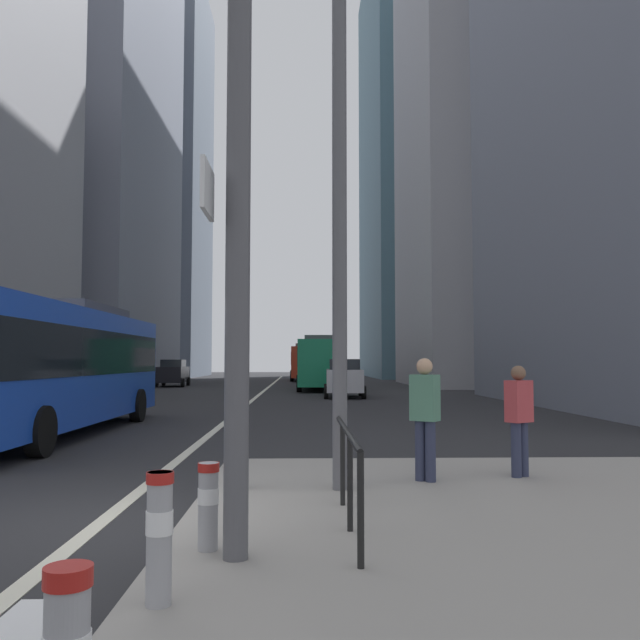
{
  "coord_description": "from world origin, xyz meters",
  "views": [
    {
      "loc": [
        2.3,
        -7.73,
        1.87
      ],
      "look_at": [
        3.47,
        33.76,
        4.42
      ],
      "focal_mm": 37.07,
      "sensor_mm": 36.0,
      "label": 1
    }
  ],
  "objects_px": {
    "city_bus_red_receding": "(319,361)",
    "car_oncoming_mid": "(173,373)",
    "pedestrian_waiting": "(425,412)",
    "street_lamp_post": "(339,113)",
    "pedestrian_walking": "(519,415)",
    "car_receding_near": "(344,378)",
    "bollard_back": "(239,450)",
    "city_bus_red_distant": "(305,361)",
    "city_bus_blue_oncoming": "(53,362)",
    "car_receding_far": "(315,371)",
    "bollard_right": "(208,501)",
    "bollard_left": "(159,531)"
  },
  "relations": [
    {
      "from": "city_bus_red_receding",
      "to": "car_oncoming_mid",
      "type": "distance_m",
      "value": 11.6
    },
    {
      "from": "car_oncoming_mid",
      "to": "pedestrian_waiting",
      "type": "distance_m",
      "value": 40.28
    },
    {
      "from": "street_lamp_post",
      "to": "pedestrian_walking",
      "type": "xyz_separation_m",
      "value": [
        2.72,
        0.89,
        -4.22
      ]
    },
    {
      "from": "car_receding_near",
      "to": "street_lamp_post",
      "type": "bearing_deg",
      "value": -93.84
    },
    {
      "from": "bollard_back",
      "to": "city_bus_red_distant",
      "type": "bearing_deg",
      "value": 88.74
    },
    {
      "from": "city_bus_blue_oncoming",
      "to": "car_receding_near",
      "type": "xyz_separation_m",
      "value": [
        8.39,
        16.82,
        -0.85
      ]
    },
    {
      "from": "car_receding_far",
      "to": "street_lamp_post",
      "type": "xyz_separation_m",
      "value": [
        -0.55,
        -44.36,
        4.29
      ]
    },
    {
      "from": "bollard_right",
      "to": "city_bus_red_receding",
      "type": "bearing_deg",
      "value": 86.95
    },
    {
      "from": "city_bus_red_receding",
      "to": "pedestrian_waiting",
      "type": "relative_size",
      "value": 6.6
    },
    {
      "from": "street_lamp_post",
      "to": "pedestrian_walking",
      "type": "bearing_deg",
      "value": 18.07
    },
    {
      "from": "car_receding_near",
      "to": "bollard_left",
      "type": "xyz_separation_m",
      "value": [
        -3.18,
        -28.78,
        -0.33
      ]
    },
    {
      "from": "bollard_right",
      "to": "pedestrian_waiting",
      "type": "xyz_separation_m",
      "value": [
        2.62,
        3.35,
        0.54
      ]
    },
    {
      "from": "city_bus_red_receding",
      "to": "pedestrian_waiting",
      "type": "distance_m",
      "value": 33.72
    },
    {
      "from": "car_oncoming_mid",
      "to": "car_receding_far",
      "type": "distance_m",
      "value": 11.54
    },
    {
      "from": "city_bus_red_receding",
      "to": "car_receding_near",
      "type": "distance_m",
      "value": 9.71
    },
    {
      "from": "car_oncoming_mid",
      "to": "car_receding_near",
      "type": "distance_m",
      "value": 18.6
    },
    {
      "from": "car_receding_far",
      "to": "pedestrian_waiting",
      "type": "bearing_deg",
      "value": -89.07
    },
    {
      "from": "city_bus_red_receding",
      "to": "car_receding_near",
      "type": "bearing_deg",
      "value": -83.77
    },
    {
      "from": "car_receding_near",
      "to": "pedestrian_waiting",
      "type": "relative_size",
      "value": 2.45
    },
    {
      "from": "car_oncoming_mid",
      "to": "bollard_left",
      "type": "distance_m",
      "value": 44.21
    },
    {
      "from": "car_receding_far",
      "to": "pedestrian_walking",
      "type": "height_order",
      "value": "car_receding_far"
    },
    {
      "from": "city_bus_red_receding",
      "to": "street_lamp_post",
      "type": "xyz_separation_m",
      "value": [
        -0.61,
        -34.27,
        3.45
      ]
    },
    {
      "from": "city_bus_blue_oncoming",
      "to": "bollard_left",
      "type": "height_order",
      "value": "city_bus_blue_oncoming"
    },
    {
      "from": "city_bus_red_distant",
      "to": "bollard_back",
      "type": "xyz_separation_m",
      "value": [
        -1.18,
        -53.56,
        -1.17
      ]
    },
    {
      "from": "city_bus_red_distant",
      "to": "car_receding_far",
      "type": "bearing_deg",
      "value": -85.5
    },
    {
      "from": "bollard_back",
      "to": "pedestrian_walking",
      "type": "xyz_separation_m",
      "value": [
        4.08,
        0.83,
        0.39
      ]
    },
    {
      "from": "city_bus_red_distant",
      "to": "car_receding_far",
      "type": "distance_m",
      "value": 9.32
    },
    {
      "from": "street_lamp_post",
      "to": "bollard_back",
      "type": "xyz_separation_m",
      "value": [
        -1.36,
        0.06,
        -4.61
      ]
    },
    {
      "from": "car_receding_near",
      "to": "pedestrian_waiting",
      "type": "height_order",
      "value": "car_receding_near"
    },
    {
      "from": "car_receding_near",
      "to": "bollard_back",
      "type": "relative_size",
      "value": 4.57
    },
    {
      "from": "bollard_left",
      "to": "car_oncoming_mid",
      "type": "bearing_deg",
      "value": 100.81
    },
    {
      "from": "city_bus_red_distant",
      "to": "pedestrian_walking",
      "type": "xyz_separation_m",
      "value": [
        2.9,
        -52.73,
        -0.78
      ]
    },
    {
      "from": "pedestrian_waiting",
      "to": "pedestrian_walking",
      "type": "bearing_deg",
      "value": 12.25
    },
    {
      "from": "car_receding_near",
      "to": "city_bus_red_distant",
      "type": "bearing_deg",
      "value": 93.63
    },
    {
      "from": "pedestrian_waiting",
      "to": "bollard_left",
      "type": "bearing_deg",
      "value": -120.59
    },
    {
      "from": "street_lamp_post",
      "to": "city_bus_red_distant",
      "type": "bearing_deg",
      "value": 90.19
    },
    {
      "from": "city_bus_blue_oncoming",
      "to": "bollard_right",
      "type": "relative_size",
      "value": 14.86
    },
    {
      "from": "car_receding_near",
      "to": "car_receding_far",
      "type": "height_order",
      "value": "same"
    },
    {
      "from": "city_bus_blue_oncoming",
      "to": "car_receding_far",
      "type": "distance_m",
      "value": 37.26
    },
    {
      "from": "car_oncoming_mid",
      "to": "bollard_right",
      "type": "xyz_separation_m",
      "value": [
        8.45,
        -42.07,
        -0.4
      ]
    },
    {
      "from": "pedestrian_walking",
      "to": "car_oncoming_mid",
      "type": "bearing_deg",
      "value": 108.08
    },
    {
      "from": "pedestrian_walking",
      "to": "pedestrian_waiting",
      "type": "bearing_deg",
      "value": -167.75
    },
    {
      "from": "car_oncoming_mid",
      "to": "bollard_right",
      "type": "bearing_deg",
      "value": -78.64
    },
    {
      "from": "car_receding_near",
      "to": "bollard_right",
      "type": "relative_size",
      "value": 5.48
    },
    {
      "from": "city_bus_blue_oncoming",
      "to": "car_receding_near",
      "type": "distance_m",
      "value": 18.82
    },
    {
      "from": "city_bus_blue_oncoming",
      "to": "city_bus_red_distant",
      "type": "distance_m",
      "value": 46.25
    },
    {
      "from": "bollard_right",
      "to": "street_lamp_post",
      "type": "bearing_deg",
      "value": 63.8
    },
    {
      "from": "bollard_back",
      "to": "pedestrian_walking",
      "type": "distance_m",
      "value": 4.18
    },
    {
      "from": "city_bus_red_receding",
      "to": "pedestrian_walking",
      "type": "bearing_deg",
      "value": -86.37
    },
    {
      "from": "city_bus_red_distant",
      "to": "car_receding_far",
      "type": "height_order",
      "value": "city_bus_red_distant"
    }
  ]
}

